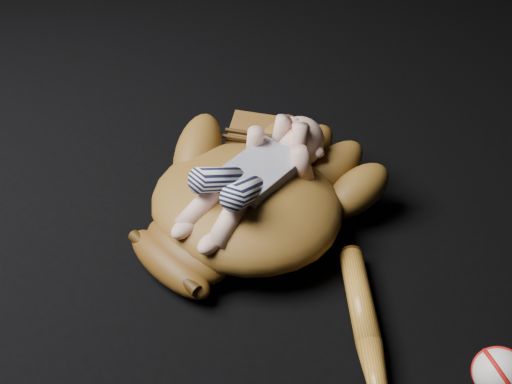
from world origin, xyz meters
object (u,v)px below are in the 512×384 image
Objects in this scene: baseball_bat at (372,359)px; baseball at (500,373)px; newborn_baby at (250,176)px; baseball_glove at (246,196)px.

baseball is at bearing 19.15° from baseball_bat.
newborn_baby reaches higher than baseball_bat.
newborn_baby is 4.78× the size of baseball.
baseball_bat is (0.31, -0.16, -0.11)m from newborn_baby.
newborn_baby is at bearing 168.01° from baseball.
baseball_bat is at bearing -20.90° from newborn_baby.
baseball_glove is 6.80× the size of baseball.
newborn_baby is 0.50m from baseball.
newborn_baby is at bearing 5.68° from baseball_glove.
newborn_baby is at bearing 152.81° from baseball_bat.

